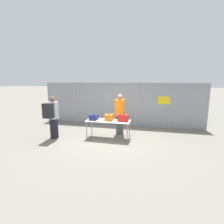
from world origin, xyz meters
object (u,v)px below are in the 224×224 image
suitcase_orange (109,117)px  security_worker_near (120,114)px  utility_trailer (159,116)px  inspection_table (108,122)px  suitcase_red (123,118)px  traveler_hooded (53,116)px  suitcase_navy (94,117)px

suitcase_orange → security_worker_near: 0.78m
utility_trailer → suitcase_orange: bearing=-120.6°
security_worker_near → utility_trailer: security_worker_near is taller
inspection_table → suitcase_orange: size_ratio=5.30×
inspection_table → suitcase_red: suitcase_red is taller
utility_trailer → suitcase_red: bearing=-112.9°
inspection_table → utility_trailer: 4.20m
suitcase_orange → traveler_hooded: (-2.31, -0.60, 0.08)m
suitcase_red → security_worker_near: (-0.29, 0.71, 0.02)m
suitcase_navy → security_worker_near: bearing=37.0°
suitcase_orange → suitcase_red: size_ratio=0.81×
suitcase_orange → traveler_hooded: size_ratio=0.19×
security_worker_near → utility_trailer: (1.80, 2.86, -0.57)m
suitcase_navy → security_worker_near: size_ratio=0.19×
suitcase_red → security_worker_near: 0.77m
inspection_table → utility_trailer: (2.15, 3.59, -0.34)m
inspection_table → traveler_hooded: 2.37m
suitcase_orange → traveler_hooded: 2.39m
utility_trailer → inspection_table: bearing=-120.9°
suitcase_orange → traveler_hooded: bearing=-165.5°
suitcase_red → utility_trailer: size_ratio=0.11×
traveler_hooded → security_worker_near: security_worker_near is taller
suitcase_red → traveler_hooded: (-2.92, -0.60, 0.06)m
traveler_hooded → security_worker_near: (2.63, 1.31, -0.04)m
suitcase_orange → suitcase_red: 0.60m
suitcase_navy → suitcase_red: suitcase_red is taller
suitcase_navy → suitcase_orange: (0.67, 0.03, 0.01)m
inspection_table → suitcase_navy: (-0.64, -0.02, 0.18)m
traveler_hooded → suitcase_red: bearing=-8.5°
suitcase_orange → utility_trailer: (2.11, 3.58, -0.53)m
traveler_hooded → suitcase_navy: bearing=-1.1°
inspection_table → utility_trailer: bearing=59.1°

